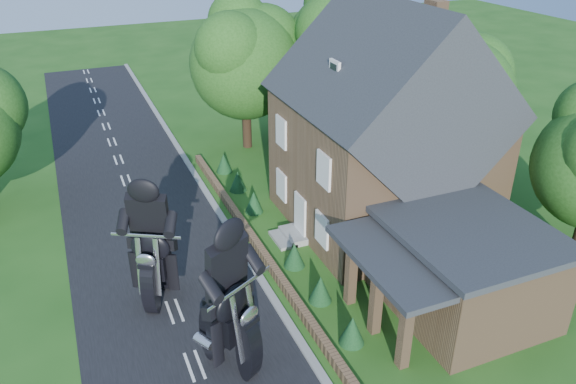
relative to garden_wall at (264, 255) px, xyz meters
name	(u,v)px	position (x,y,z in m)	size (l,w,h in m)	color
ground	(195,366)	(-4.30, -5.00, -0.20)	(120.00, 120.00, 0.00)	#1F4E16
road	(195,366)	(-4.30, -5.00, -0.19)	(7.00, 80.00, 0.02)	black
kerb	(296,335)	(-0.65, -5.00, -0.14)	(0.30, 80.00, 0.12)	gray
garden_wall	(264,255)	(0.00, 0.00, 0.00)	(0.30, 22.00, 0.40)	brown
house	(384,135)	(6.19, 1.00, 4.14)	(9.54, 8.64, 10.24)	brown
annex	(462,268)	(5.57, -5.80, 1.57)	(7.05, 5.94, 3.44)	brown
tree_house_right	(462,85)	(12.35, 3.62, 4.99)	(6.51, 6.00, 8.40)	black
tree_behind_house	(350,40)	(9.88, 11.14, 6.03)	(7.81, 7.20, 10.08)	black
tree_behind_left	(251,53)	(3.86, 12.13, 5.53)	(6.94, 6.40, 9.16)	black
shrub_a	(352,330)	(1.00, -6.00, 0.35)	(0.90, 0.90, 1.10)	#103417
shrub_b	(320,289)	(1.00, -3.50, 0.35)	(0.90, 0.90, 1.10)	#103417
shrub_c	(294,255)	(1.00, -1.00, 0.35)	(0.90, 0.90, 1.10)	#103417
shrub_d	(254,202)	(1.00, 4.00, 0.35)	(0.90, 0.90, 1.10)	#103417
shrub_e	(238,181)	(1.00, 6.50, 0.35)	(0.90, 0.90, 1.10)	#103417
shrub_f	(224,163)	(1.00, 9.00, 0.35)	(0.90, 0.90, 1.10)	#103417
motorcycle_lead	(231,346)	(-3.14, -5.46, 0.64)	(0.46, 1.81, 1.68)	black
motorcycle_follow	(158,284)	(-4.68, -1.12, 0.59)	(0.43, 1.69, 1.58)	black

